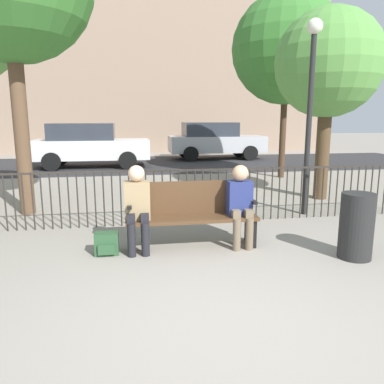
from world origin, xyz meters
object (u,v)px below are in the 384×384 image
at_px(tree_1, 287,49).
at_px(seated_person_1, 240,201).
at_px(park_bench, 191,212).
at_px(seated_person_0, 137,204).
at_px(lamp_post, 311,88).
at_px(parked_car_0, 215,140).
at_px(tree_0, 328,65).
at_px(parked_car_1, 89,144).
at_px(trash_bin, 356,226).
at_px(backpack, 107,244).

bearing_deg(tree_1, seated_person_1, -117.57).
bearing_deg(park_bench, seated_person_0, -170.16).
height_order(park_bench, seated_person_1, seated_person_1).
height_order(lamp_post, parked_car_0, lamp_post).
relative_size(seated_person_1, tree_0, 0.28).
xyz_separation_m(tree_0, parked_car_0, (-0.49, 8.64, -2.08)).
height_order(seated_person_0, parked_car_1, parked_car_1).
bearing_deg(tree_1, trash_bin, -104.78).
distance_m(seated_person_1, parked_car_1, 9.88).
distance_m(seated_person_1, trash_bin, 1.54).
bearing_deg(seated_person_0, park_bench, 9.84).
height_order(seated_person_1, lamp_post, lamp_post).
bearing_deg(parked_car_0, trash_bin, -94.20).
relative_size(tree_1, trash_bin, 6.25).
bearing_deg(park_bench, lamp_post, 30.66).
height_order(seated_person_0, lamp_post, lamp_post).
bearing_deg(seated_person_1, seated_person_0, 179.94).
xyz_separation_m(tree_0, lamp_post, (-0.99, -1.26, -0.59)).
relative_size(park_bench, parked_car_1, 0.44).
bearing_deg(parked_car_1, park_bench, -76.12).
xyz_separation_m(backpack, lamp_post, (3.59, 1.60, 2.19)).
bearing_deg(lamp_post, parked_car_0, 87.10).
relative_size(seated_person_1, parked_car_0, 0.28).
xyz_separation_m(seated_person_0, seated_person_1, (1.43, -0.00, -0.01)).
bearing_deg(trash_bin, parked_car_0, 85.80).
bearing_deg(tree_1, backpack, -129.64).
bearing_deg(parked_car_0, seated_person_1, -101.09).
height_order(backpack, lamp_post, lamp_post).
relative_size(lamp_post, trash_bin, 4.07).
bearing_deg(parked_car_1, parked_car_0, 21.34).
relative_size(seated_person_1, parked_car_1, 0.28).
xyz_separation_m(seated_person_1, parked_car_0, (2.25, 11.46, 0.18)).
relative_size(park_bench, trash_bin, 2.13).
bearing_deg(lamp_post, backpack, -155.99).
bearing_deg(lamp_post, park_bench, -149.34).
bearing_deg(backpack, lamp_post, 24.01).
xyz_separation_m(backpack, parked_car_0, (4.10, 11.50, 0.70)).
bearing_deg(backpack, seated_person_1, 1.04).
relative_size(tree_0, trash_bin, 4.75).
bearing_deg(backpack, tree_0, 31.93).
height_order(backpack, parked_car_0, parked_car_0).
distance_m(tree_0, tree_1, 3.26).
relative_size(backpack, parked_car_1, 0.07).
bearing_deg(park_bench, trash_bin, -22.07).
bearing_deg(seated_person_1, tree_0, 45.90).
bearing_deg(tree_1, park_bench, -123.04).
bearing_deg(parked_car_1, backpack, -83.23).
xyz_separation_m(backpack, tree_0, (4.59, 2.86, 2.77)).
relative_size(seated_person_1, trash_bin, 1.35).
bearing_deg(lamp_post, trash_bin, -99.80).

